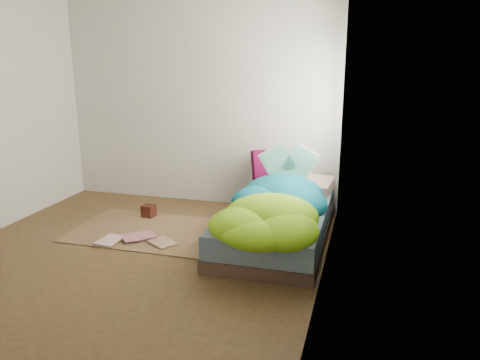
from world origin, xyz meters
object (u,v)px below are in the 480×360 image
object	(u,v)px
open_book	(289,153)
floor_book_a	(101,239)
wooden_box	(149,211)
floor_book_b	(136,233)
pillow_magenta	(270,167)
bed	(277,223)

from	to	relation	value
open_book	floor_book_a	world-z (taller)	open_book
wooden_box	floor_book_b	distance (m)	0.58
floor_book_b	floor_book_a	bearing A→B (deg)	-90.42
wooden_box	floor_book_b	bearing A→B (deg)	-77.11
pillow_magenta	open_book	bearing A→B (deg)	-86.69
open_book	pillow_magenta	bearing A→B (deg)	107.19
pillow_magenta	floor_book_a	bearing A→B (deg)	-164.27
open_book	floor_book_b	xyz separation A→B (m)	(-1.48, -0.70, -0.81)
bed	pillow_magenta	distance (m)	0.99
bed	wooden_box	xyz separation A→B (m)	(-1.57, 0.24, -0.09)
bed	floor_book_a	world-z (taller)	bed
floor_book_a	bed	bearing A→B (deg)	23.26
pillow_magenta	wooden_box	size ratio (longest dim) A/B	3.04
open_book	wooden_box	xyz separation A→B (m)	(-1.61, -0.13, -0.76)
floor_book_a	floor_book_b	bearing A→B (deg)	46.31
wooden_box	bed	bearing A→B (deg)	-8.73
bed	floor_book_b	distance (m)	1.49
bed	pillow_magenta	bearing A→B (deg)	107.58
bed	open_book	world-z (taller)	open_book
pillow_magenta	floor_book_b	size ratio (longest dim) A/B	1.26
open_book	wooden_box	bearing A→B (deg)	169.39
bed	floor_book_b	xyz separation A→B (m)	(-1.44, -0.32, -0.14)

